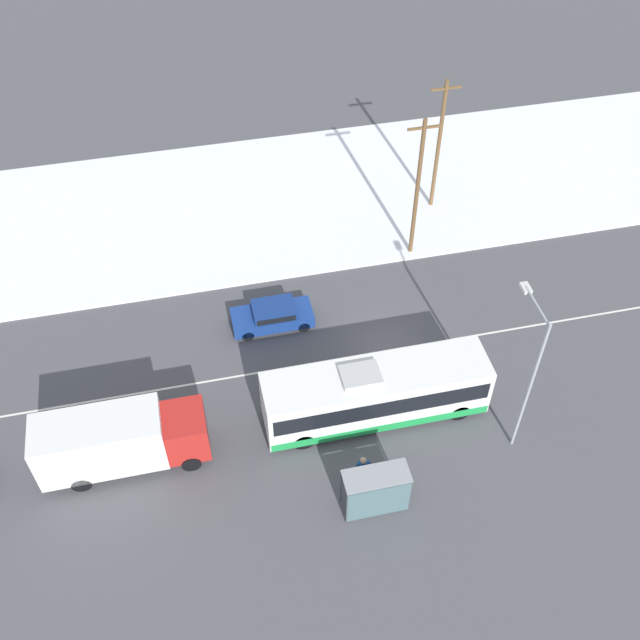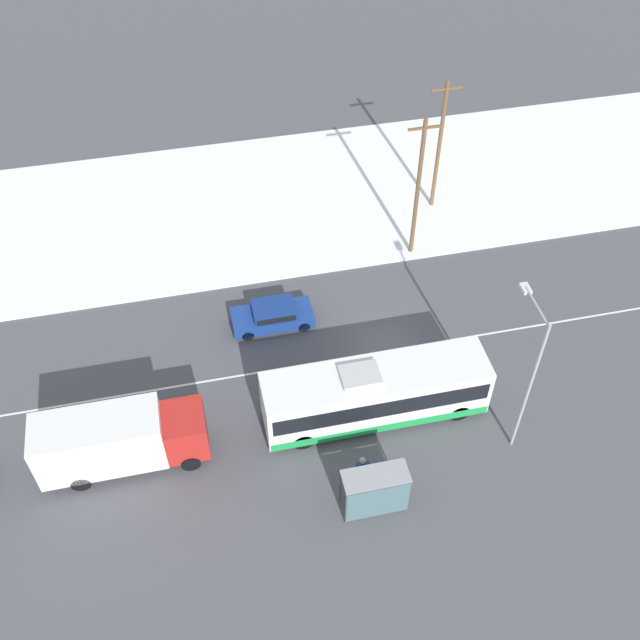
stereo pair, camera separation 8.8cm
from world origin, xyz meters
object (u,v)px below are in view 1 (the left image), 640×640
sedan_car (273,315)px  bus_shelter (378,490)px  box_truck (118,440)px  pedestrian_at_stop (363,467)px  utility_pole_roadside (417,188)px  city_bus (375,393)px  utility_pole_snowlot (439,145)px  streetlamp (529,365)px

sedan_car → bus_shelter: size_ratio=1.52×
box_truck → pedestrian_at_stop: size_ratio=4.20×
utility_pole_roadside → sedan_car: bearing=-155.8°
city_bus → sedan_car: bearing=118.3°
box_truck → sedan_car: 10.82m
utility_pole_roadside → utility_pole_snowlot: utility_pole_roadside is taller
pedestrian_at_stop → bus_shelter: bus_shelter is taller
utility_pole_snowlot → city_bus: bearing=-117.8°
sedan_car → box_truck: bearing=40.8°
city_bus → box_truck: size_ratio=1.42×
box_truck → sedan_car: bearing=40.8°
bus_shelter → streetlamp: 8.33m
bus_shelter → sedan_car: bearing=101.3°
box_truck → pedestrian_at_stop: bearing=-17.7°
pedestrian_at_stop → utility_pole_snowlot: size_ratio=0.21×
utility_pole_snowlot → utility_pole_roadside: bearing=-123.2°
box_truck → streetlamp: streetlamp is taller
utility_pole_roadside → bus_shelter: bearing=-112.4°
city_bus → bus_shelter: 5.21m
city_bus → streetlamp: bearing=-23.7°
box_truck → streetlamp: 18.18m
pedestrian_at_stop → utility_pole_snowlot: bearing=63.0°
city_bus → utility_pole_roadside: (5.24, 10.90, 3.06)m
city_bus → sedan_car: size_ratio=2.46×
utility_pole_roadside → streetlamp: bearing=-87.4°
pedestrian_at_stop → streetlamp: streetlamp is taller
streetlamp → utility_pole_snowlot: bearing=83.5°
city_bus → utility_pole_roadside: bearing=64.3°
box_truck → bus_shelter: 11.62m
pedestrian_at_stop → utility_pole_roadside: utility_pole_roadside is taller
sedan_car → streetlamp: (9.56, -9.46, 4.36)m
box_truck → pedestrian_at_stop: 10.89m
bus_shelter → streetlamp: (7.17, 2.47, 3.43)m
box_truck → bus_shelter: bearing=-24.9°
pedestrian_at_stop → box_truck: bearing=162.3°
sedan_car → streetlamp: streetlamp is taller
city_bus → utility_pole_roadside: utility_pole_roadside is taller
bus_shelter → utility_pole_snowlot: 22.09m
city_bus → streetlamp: (5.86, -2.57, 3.51)m
utility_pole_snowlot → streetlamp: bearing=-96.5°
sedan_car → utility_pole_roadside: utility_pole_roadside is taller
bus_shelter → utility_pole_snowlot: (9.15, 19.91, 2.84)m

